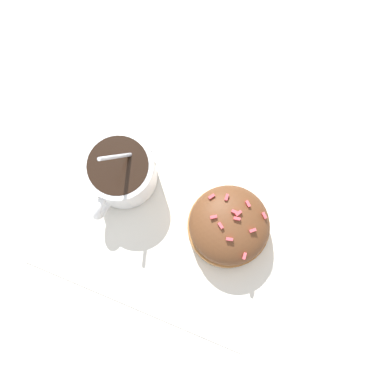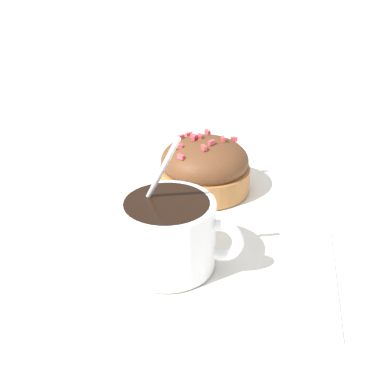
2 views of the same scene
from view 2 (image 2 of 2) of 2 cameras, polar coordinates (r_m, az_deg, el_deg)
ground_plane at (r=0.49m, az=-0.58°, el=-3.52°), size 3.00×3.00×0.00m
paper_napkin at (r=0.49m, az=-0.58°, el=-3.37°), size 0.28×0.28×0.00m
coffee_cup at (r=0.42m, az=-2.48°, el=-4.23°), size 0.08×0.10×0.11m
frosted_pastry at (r=0.54m, az=1.36°, el=2.69°), size 0.09×0.09×0.06m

